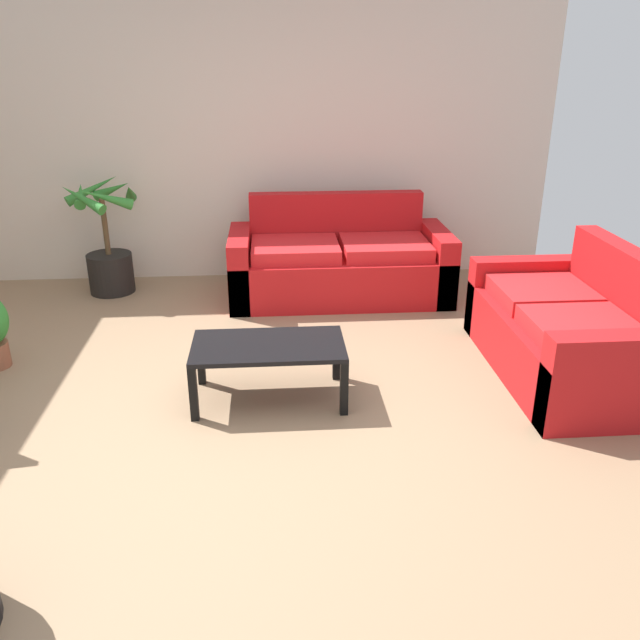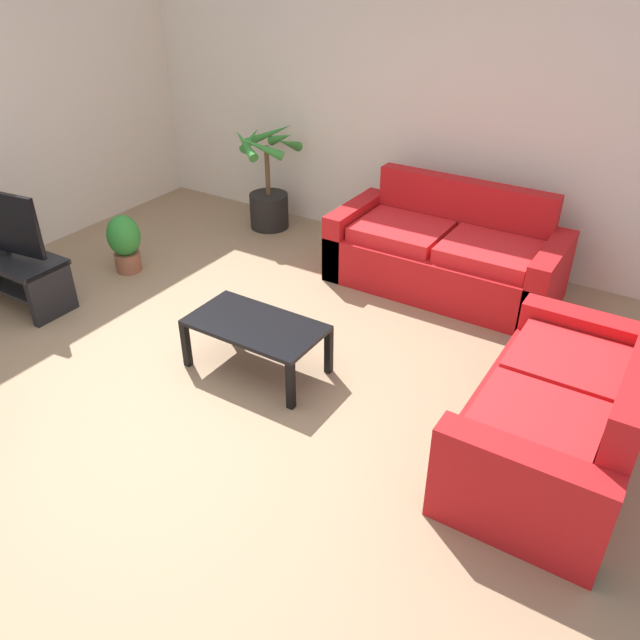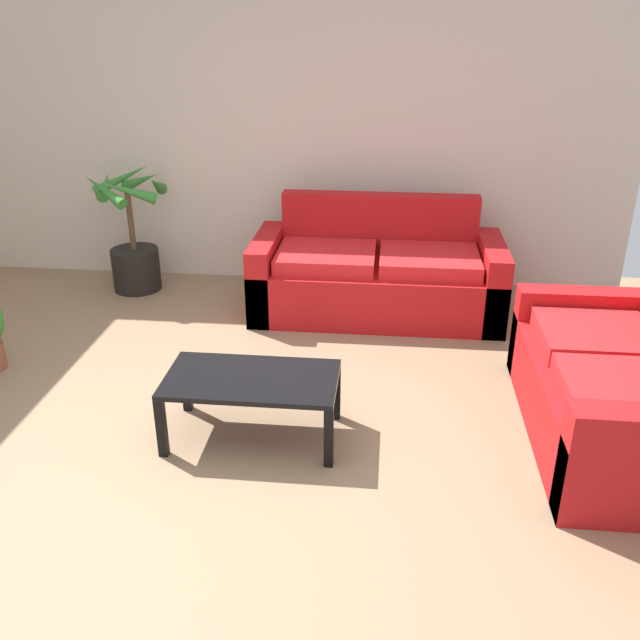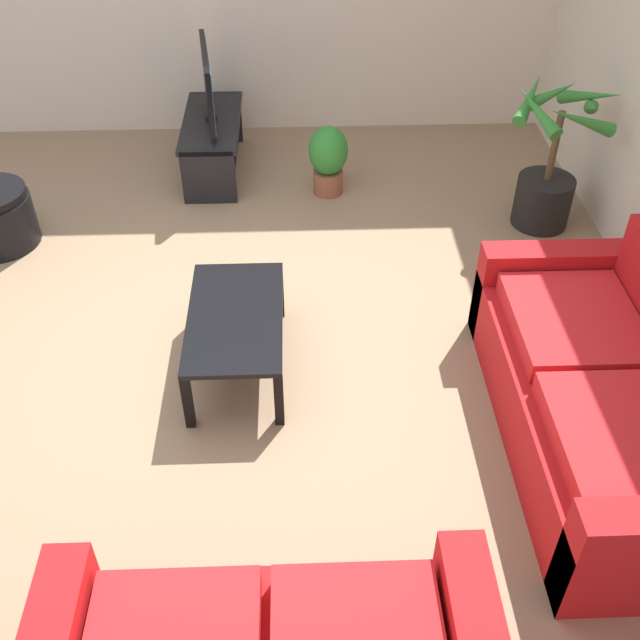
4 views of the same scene
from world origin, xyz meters
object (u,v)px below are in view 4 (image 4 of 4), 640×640
object	(u,v)px
couch_main	(606,401)
tv	(208,84)
coffee_table	(236,321)
tv_stand	(213,137)
potted_plant_small	(328,158)
potted_palm	(549,174)

from	to	relation	value
couch_main	tv	distance (m)	3.79
couch_main	coffee_table	world-z (taller)	couch_main
coffee_table	tv	bearing A→B (deg)	-172.79
tv_stand	coffee_table	world-z (taller)	tv_stand
coffee_table	tv_stand	bearing A→B (deg)	-172.71
tv	potted_plant_small	distance (m)	1.09
potted_palm	tv	bearing A→B (deg)	-110.22
potted_palm	coffee_table	bearing A→B (deg)	-55.88
couch_main	tv_stand	xyz separation A→B (m)	(-3.05, -2.22, -0.01)
tv_stand	potted_palm	world-z (taller)	potted_palm
coffee_table	potted_palm	world-z (taller)	potted_palm
tv_stand	potted_plant_small	world-z (taller)	potted_plant_small
coffee_table	potted_palm	size ratio (longest dim) A/B	0.91
tv_stand	couch_main	bearing A→B (deg)	36.07
coffee_table	potted_plant_small	bearing A→B (deg)	162.80
coffee_table	potted_plant_small	world-z (taller)	potted_plant_small
couch_main	potted_palm	distance (m)	2.15
tv	potted_palm	bearing A→B (deg)	69.78
potted_palm	potted_plant_small	bearing A→B (deg)	-108.24
tv	coffee_table	bearing A→B (deg)	7.21
tv	coffee_table	distance (m)	2.44
coffee_table	potted_plant_small	size ratio (longest dim) A/B	1.76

